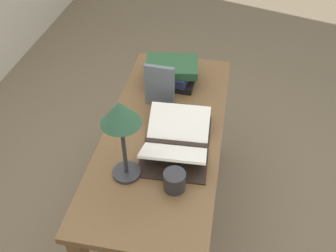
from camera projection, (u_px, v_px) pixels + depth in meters
The scene contains 7 objects.
ground_plane at pixel (165, 217), 2.40m from camera, with size 12.00×12.00×0.00m, color #70604C.
reading_desk at pixel (164, 146), 1.96m from camera, with size 1.37×0.58×0.77m.
open_book at pixel (176, 141), 1.77m from camera, with size 0.46×0.33×0.10m.
book_stack_tall at pixel (172, 72), 2.13m from camera, with size 0.25×0.32×0.13m.
book_standing_upright at pixel (159, 86), 1.94m from camera, with size 0.03×0.16×0.24m.
reading_lamp at pixel (121, 120), 1.45m from camera, with size 0.16×0.16×0.40m.
coffee_mug at pixel (175, 181), 1.58m from camera, with size 0.12×0.10×0.09m.
Camera 1 is at (-1.36, -0.27, 2.04)m, focal length 40.00 mm.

